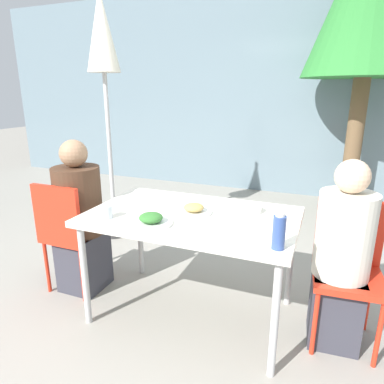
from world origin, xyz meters
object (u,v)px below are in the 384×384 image
Objects in this scene: closed_umbrella at (103,52)px; bottle at (279,232)px; person_left at (80,222)px; salad_bowl at (250,208)px; drinking_cup at (106,212)px; chair_left at (68,229)px; person_right at (341,261)px; chair_right at (348,260)px.

bottle is (1.94, -1.34, -1.05)m from closed_umbrella.
person_left is 7.62× the size of salad_bowl.
person_left is 0.58m from drinking_cup.
person_right is (1.91, 0.15, 0.03)m from chair_left.
closed_umbrella reaches higher than chair_right.
chair_left reaches higher than salad_bowl.
person_right is at bearing -22.63° from closed_umbrella.
drinking_cup is at bearing 177.57° from bottle.
person_left reaches higher than chair_left.
person_right is 1.47m from drinking_cup.
chair_right is 0.10m from person_right.
salad_bowl is at bearing 117.33° from bottle.
chair_left is 1.79m from closed_umbrella.
closed_umbrella reaches higher than salad_bowl.
chair_left is 1.00× the size of chair_right.
salad_bowl is (1.28, 0.18, 0.22)m from person_left.
drinking_cup is at bearing -31.04° from person_left.
closed_umbrella is 2.19m from salad_bowl.
chair_right is 1.54m from drinking_cup.
drinking_cup is (-1.45, -0.43, 0.27)m from chair_right.
closed_umbrella is (-2.27, 0.95, 1.34)m from person_right.
person_right is at bearing 57.93° from chair_right.
person_left is 1.91m from chair_right.
chair_right is at bearing -20.45° from closed_umbrella.
salad_bowl is (-0.59, 0.11, 0.22)m from person_right.
bottle is at bearing 47.37° from chair_right.
chair_right is (1.96, 0.24, 0.00)m from chair_left.
chair_right is 2.82m from closed_umbrella.
chair_right is 0.68m from bottle.
person_left reaches higher than drinking_cup.
closed_umbrella is at bearing 123.67° from drinking_cup.
bottle reaches higher than chair_left.
closed_umbrella is 1.90m from drinking_cup.
person_right is 0.64m from salad_bowl.
person_right reaches higher than chair_right.
person_right reaches higher than salad_bowl.
person_right is 2.80m from closed_umbrella.
chair_right reaches higher than drinking_cup.
closed_umbrella is 12.61× the size of bottle.
chair_left is 5.66× the size of salad_bowl.
drinking_cup is at bearing -20.96° from chair_left.
chair_left is at bearing 159.03° from drinking_cup.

